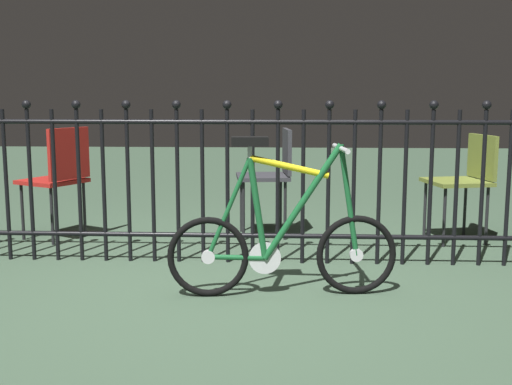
{
  "coord_description": "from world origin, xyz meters",
  "views": [
    {
      "loc": [
        0.34,
        -3.52,
        1.12
      ],
      "look_at": [
        0.16,
        0.21,
        0.55
      ],
      "focal_mm": 45.35,
      "sensor_mm": 36.0,
      "label": 1
    }
  ],
  "objects_px": {
    "chair_charcoal": "(272,170)",
    "chair_olive": "(466,175)",
    "chair_red": "(59,172)",
    "bicycle": "(282,240)"
  },
  "relations": [
    {
      "from": "chair_charcoal",
      "to": "chair_olive",
      "type": "distance_m",
      "value": 1.48
    },
    {
      "from": "bicycle",
      "to": "chair_olive",
      "type": "bearing_deg",
      "value": 46.04
    },
    {
      "from": "chair_red",
      "to": "chair_olive",
      "type": "relative_size",
      "value": 1.07
    },
    {
      "from": "bicycle",
      "to": "chair_charcoal",
      "type": "distance_m",
      "value": 1.56
    },
    {
      "from": "chair_charcoal",
      "to": "chair_red",
      "type": "distance_m",
      "value": 1.64
    },
    {
      "from": "bicycle",
      "to": "chair_olive",
      "type": "xyz_separation_m",
      "value": [
        1.39,
        1.44,
        0.19
      ]
    },
    {
      "from": "chair_red",
      "to": "chair_olive",
      "type": "distance_m",
      "value": 3.11
    },
    {
      "from": "chair_olive",
      "to": "chair_red",
      "type": "bearing_deg",
      "value": -177.82
    },
    {
      "from": "chair_red",
      "to": "bicycle",
      "type": "bearing_deg",
      "value": -37.49
    },
    {
      "from": "bicycle",
      "to": "chair_red",
      "type": "xyz_separation_m",
      "value": [
        -1.72,
        1.32,
        0.21
      ]
    }
  ]
}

